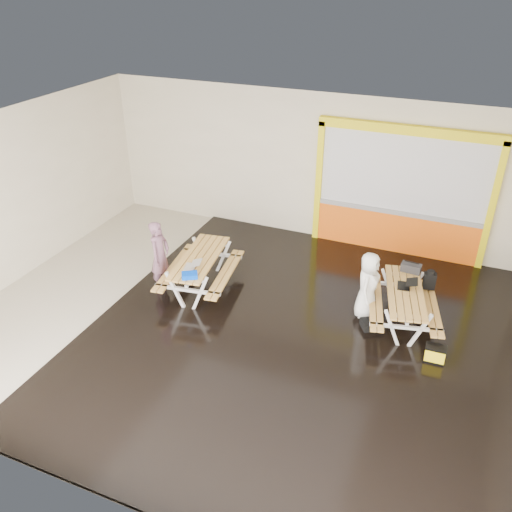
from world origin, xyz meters
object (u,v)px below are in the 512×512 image
at_px(blue_pouch, 190,275).
at_px(dark_case, 372,324).
at_px(picnic_table_left, 200,265).
at_px(laptop_right, 407,284).
at_px(laptop_left, 192,265).
at_px(fluke_bag, 435,354).
at_px(picnic_table_right, 404,299).
at_px(person_right, 368,285).
at_px(toolbox, 411,268).
at_px(backpack, 430,280).
at_px(person_left, 160,256).

bearing_deg(blue_pouch, dark_case, 12.99).
relative_size(picnic_table_left, laptop_right, 5.49).
distance_m(laptop_right, blue_pouch, 4.02).
height_order(laptop_left, fluke_bag, laptop_left).
bearing_deg(dark_case, laptop_right, 49.82).
distance_m(picnic_table_right, fluke_bag, 1.20).
distance_m(person_right, toolbox, 1.07).
bearing_deg(dark_case, laptop_left, -172.95).
distance_m(laptop_left, dark_case, 3.57).
xyz_separation_m(blue_pouch, dark_case, (3.35, 0.77, -0.70)).
relative_size(picnic_table_left, picnic_table_right, 1.03).
distance_m(picnic_table_right, dark_case, 0.74).
distance_m(laptop_left, blue_pouch, 0.37).
bearing_deg(backpack, picnic_table_left, -166.33).
distance_m(picnic_table_left, toolbox, 4.15).
height_order(person_left, laptop_right, person_left).
bearing_deg(toolbox, person_right, -127.19).
height_order(picnic_table_left, person_left, person_left).
bearing_deg(picnic_table_right, laptop_left, -168.45).
relative_size(picnic_table_left, toolbox, 5.49).
bearing_deg(laptop_right, person_left, -169.56).
bearing_deg(backpack, person_right, -142.49).
relative_size(blue_pouch, fluke_bag, 0.84).
height_order(person_left, blue_pouch, person_left).
height_order(picnic_table_left, toolbox, toolbox).
distance_m(laptop_left, laptop_right, 4.04).
bearing_deg(person_right, person_left, 99.40).
xyz_separation_m(person_left, laptop_left, (0.79, -0.09, 0.01)).
distance_m(blue_pouch, toolbox, 4.23).
relative_size(picnic_table_right, blue_pouch, 7.03).
xyz_separation_m(person_right, laptop_left, (-3.27, -0.69, 0.06)).
height_order(blue_pouch, backpack, backpack).
distance_m(person_right, laptop_left, 3.35).
relative_size(person_left, person_right, 1.13).
bearing_deg(toolbox, person_left, -162.90).
xyz_separation_m(person_left, laptop_right, (4.71, 0.87, -0.03)).
bearing_deg(backpack, toolbox, 169.75).
height_order(laptop_right, toolbox, toolbox).
bearing_deg(laptop_right, picnic_table_left, -172.18).
distance_m(person_left, laptop_left, 0.79).
xyz_separation_m(picnic_table_right, toolbox, (-0.02, 0.74, 0.26)).
distance_m(picnic_table_left, blue_pouch, 0.81).
distance_m(laptop_left, backpack, 4.54).
height_order(picnic_table_left, dark_case, picnic_table_left).
relative_size(person_right, laptop_left, 3.34).
relative_size(picnic_table_left, backpack, 5.53).
xyz_separation_m(picnic_table_left, blue_pouch, (0.19, -0.76, 0.23)).
bearing_deg(person_right, fluke_bag, -118.91).
bearing_deg(person_right, laptop_right, -66.42).
distance_m(person_right, backpack, 1.29).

